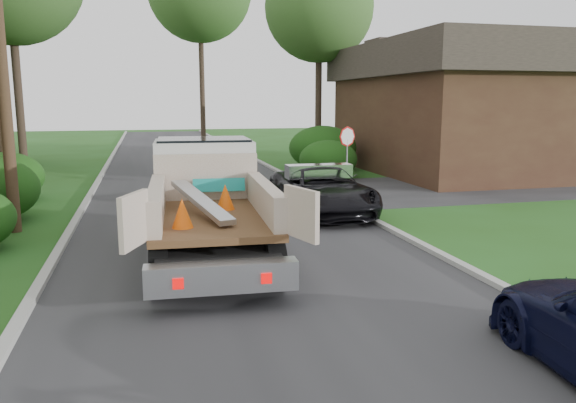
# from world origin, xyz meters

# --- Properties ---
(ground) EXTENTS (120.00, 120.00, 0.00)m
(ground) POSITION_xyz_m (0.00, 0.00, 0.00)
(ground) COLOR #224E16
(ground) RESTS_ON ground
(road) EXTENTS (8.00, 90.00, 0.02)m
(road) POSITION_xyz_m (0.00, 10.00, 0.00)
(road) COLOR #28282B
(road) RESTS_ON ground
(side_street) EXTENTS (16.00, 7.00, 0.02)m
(side_street) POSITION_xyz_m (12.00, 9.00, 0.01)
(side_street) COLOR #28282B
(side_street) RESTS_ON ground
(curb_left) EXTENTS (0.20, 90.00, 0.12)m
(curb_left) POSITION_xyz_m (-4.10, 10.00, 0.06)
(curb_left) COLOR #9E9E99
(curb_left) RESTS_ON ground
(curb_right) EXTENTS (0.20, 90.00, 0.12)m
(curb_right) POSITION_xyz_m (4.10, 10.00, 0.06)
(curb_right) COLOR #9E9E99
(curb_right) RESTS_ON ground
(stop_sign) EXTENTS (0.71, 0.32, 2.48)m
(stop_sign) POSITION_xyz_m (5.20, 9.00, 1.78)
(stop_sign) COLOR slate
(stop_sign) RESTS_ON ground
(house_right) EXTENTS (9.72, 12.96, 6.20)m
(house_right) POSITION_xyz_m (13.00, 14.00, 3.16)
(house_right) COLOR #3C2318
(house_right) RESTS_ON ground
(hedge_left_c) EXTENTS (2.60, 2.60, 1.70)m
(hedge_left_c) POSITION_xyz_m (-6.80, 10.00, 0.85)
(hedge_left_c) COLOR #143B0D
(hedge_left_c) RESTS_ON ground
(hedge_right_a) EXTENTS (2.60, 2.60, 1.70)m
(hedge_right_a) POSITION_xyz_m (5.80, 13.00, 0.85)
(hedge_right_a) COLOR #143B0D
(hedge_right_a) RESTS_ON ground
(hedge_right_b) EXTENTS (3.38, 3.38, 2.21)m
(hedge_right_b) POSITION_xyz_m (6.50, 16.00, 1.10)
(hedge_right_b) COLOR #143B0D
(hedge_right_b) RESTS_ON ground
(tree_right_far) EXTENTS (6.00, 6.00, 11.50)m
(tree_right_far) POSITION_xyz_m (7.50, 20.00, 8.48)
(tree_right_far) COLOR #2D2119
(tree_right_far) RESTS_ON ground
(flatbed_truck) EXTENTS (3.09, 6.71, 2.49)m
(flatbed_truck) POSITION_xyz_m (-0.77, 2.03, 1.36)
(flatbed_truck) COLOR black
(flatbed_truck) RESTS_ON ground
(black_pickup) EXTENTS (2.45, 5.20, 1.44)m
(black_pickup) POSITION_xyz_m (3.08, 5.41, 0.72)
(black_pickup) COLOR black
(black_pickup) RESTS_ON ground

